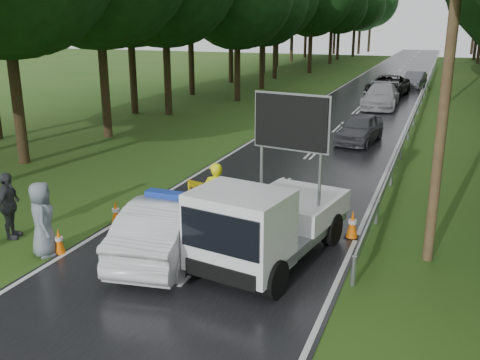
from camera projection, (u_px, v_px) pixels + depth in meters
The scene contains 22 objects.
ground at pixel (202, 259), 13.22m from camera, with size 160.00×160.00×0.00m, color #254C15.
road at pixel (371, 98), 40.03m from camera, with size 7.00×140.00×0.02m, color black.
guardrail at pixel (423, 94), 38.31m from camera, with size 0.12×60.06×0.70m.
utility_pole_near at pixel (450, 49), 11.76m from camera, with size 1.40×0.24×10.00m.
utility_pole_mid at pixel (453, 29), 35.00m from camera, with size 1.40×0.24×10.00m.
utility_pole_far at pixel (453, 25), 58.24m from camera, with size 1.40×0.24×10.00m.
police_sedan at pixel (169, 227), 13.28m from camera, with size 2.27×4.78×1.66m.
work_truck at pixel (266, 222), 12.74m from camera, with size 2.97×5.22×3.94m.
barrier at pixel (218, 194), 15.86m from camera, with size 2.28×0.62×0.97m.
officer at pixel (215, 196), 14.90m from camera, with size 0.70×0.46×1.93m, color #FCFF0D.
civilian at pixel (254, 227), 13.02m from camera, with size 0.83×0.65×1.71m, color #172197.
bystander_mid at pixel (9, 206), 14.27m from camera, with size 1.08×0.45×1.84m, color #393A3F.
bystander_right at pixel (42, 219), 13.21m from camera, with size 0.94×0.61×1.92m, color slate.
queue_car_first at pixel (360, 129), 25.51m from camera, with size 1.63×4.05×1.38m, color #393B40.
queue_car_second at pixel (381, 96), 35.51m from camera, with size 2.19×5.39×1.56m, color #9B9DA2.
queue_car_third at pixel (388, 86), 40.94m from camera, with size 2.63×5.71×1.59m, color black.
queue_car_fourth at pixel (415, 80), 45.78m from camera, with size 1.47×4.21×1.39m, color #44454C.
cone_near_left at pixel (59, 242), 13.43m from camera, with size 0.33×0.33×0.70m.
cone_center at pixel (221, 251), 12.96m from camera, with size 0.30×0.30×0.64m.
cone_far at pixel (261, 217), 15.13m from camera, with size 0.31×0.31×0.65m.
cone_left_mid at pixel (116, 213), 15.37m from camera, with size 0.35×0.35×0.74m.
cone_right at pixel (352, 225), 14.40m from camera, with size 0.38×0.38×0.80m.
Camera 1 is at (5.20, -10.95, 5.71)m, focal length 40.00 mm.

